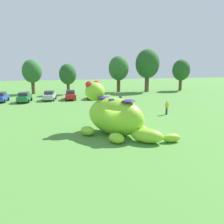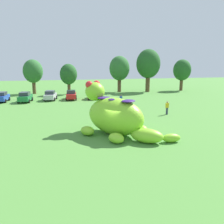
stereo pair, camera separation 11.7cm
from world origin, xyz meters
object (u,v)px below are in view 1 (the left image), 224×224
(giant_inflatable_creature, at_px, (115,116))
(spectator_near_inflatable, at_px, (167,108))
(car_green, at_px, (24,97))
(car_silver, at_px, (50,95))
(car_blue, at_px, (1,97))
(car_orange, at_px, (93,94))
(spectator_mid_field, at_px, (120,100))
(car_red, at_px, (71,95))

(giant_inflatable_creature, xyz_separation_m, spectator_near_inflatable, (8.67, 6.21, -0.88))
(giant_inflatable_creature, distance_m, spectator_near_inflatable, 10.70)
(car_green, height_order, car_silver, same)
(car_silver, bearing_deg, giant_inflatable_creature, -75.85)
(car_blue, xyz_separation_m, car_orange, (15.88, -0.58, 0.00))
(giant_inflatable_creature, relative_size, spectator_mid_field, 4.64)
(giant_inflatable_creature, relative_size, car_green, 1.85)
(car_blue, distance_m, car_orange, 15.89)
(spectator_near_inflatable, xyz_separation_m, spectator_mid_field, (-3.70, 7.78, 0.00))
(car_blue, height_order, car_silver, same)
(car_blue, height_order, spectator_near_inflatable, car_blue)
(car_orange, distance_m, spectator_mid_field, 8.58)
(giant_inflatable_creature, height_order, car_green, giant_inflatable_creature)
(car_blue, relative_size, car_orange, 0.97)
(car_silver, bearing_deg, car_green, -166.02)
(car_green, height_order, spectator_mid_field, car_green)
(car_blue, bearing_deg, car_silver, -1.00)
(car_blue, relative_size, spectator_mid_field, 2.47)
(car_blue, distance_m, spectator_near_inflatable, 27.81)
(giant_inflatable_creature, height_order, spectator_mid_field, giant_inflatable_creature)
(spectator_near_inflatable, relative_size, spectator_mid_field, 1.00)
(spectator_near_inflatable, bearing_deg, car_silver, 131.32)
(car_green, bearing_deg, car_orange, 2.84)
(giant_inflatable_creature, distance_m, spectator_mid_field, 14.88)
(car_silver, xyz_separation_m, car_orange, (7.82, -0.44, 0.00))
(car_silver, relative_size, spectator_mid_field, 2.53)
(giant_inflatable_creature, height_order, car_silver, giant_inflatable_creature)
(giant_inflatable_creature, bearing_deg, car_green, 114.59)
(car_blue, height_order, car_orange, same)
(spectator_near_inflatable, bearing_deg, spectator_mid_field, 115.45)
(car_green, xyz_separation_m, spectator_mid_field, (14.80, -7.50, -0.01))
(giant_inflatable_creature, distance_m, car_silver, 23.26)
(spectator_near_inflatable, bearing_deg, car_blue, 143.70)
(car_blue, distance_m, car_silver, 8.06)
(car_silver, relative_size, car_red, 1.02)
(car_green, xyz_separation_m, car_silver, (4.16, 1.03, 0.00))
(car_silver, relative_size, spectator_near_inflatable, 2.53)
(giant_inflatable_creature, bearing_deg, car_silver, 104.15)
(car_red, bearing_deg, car_silver, 176.50)
(car_silver, distance_m, spectator_mid_field, 13.64)
(giant_inflatable_creature, bearing_deg, car_blue, 121.22)
(car_red, height_order, spectator_near_inflatable, car_red)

